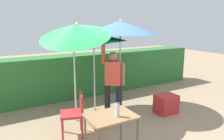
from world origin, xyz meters
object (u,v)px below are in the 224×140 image
(cooler_box, at_px, (166,104))
(person_vendor, at_px, (113,80))
(crate_cardboard, at_px, (99,120))
(chair_plastic, at_px, (75,111))
(umbrella_yellow, at_px, (93,39))
(umbrella_orange, at_px, (120,27))
(bottle_water, at_px, (118,110))
(folding_table, at_px, (111,120))
(umbrella_rainbow, at_px, (75,31))

(cooler_box, bearing_deg, person_vendor, 161.02)
(cooler_box, distance_m, crate_cardboard, 1.81)
(chair_plastic, bearing_deg, crate_cardboard, 8.67)
(umbrella_yellow, height_order, cooler_box, umbrella_yellow)
(crate_cardboard, bearing_deg, cooler_box, -5.24)
(umbrella_orange, distance_m, bottle_water, 2.66)
(umbrella_yellow, distance_m, folding_table, 2.40)
(umbrella_yellow, bearing_deg, umbrella_rainbow, -147.46)
(umbrella_yellow, bearing_deg, crate_cardboard, -109.18)
(person_vendor, distance_m, bottle_water, 1.63)
(crate_cardboard, distance_m, folding_table, 1.23)
(umbrella_orange, height_order, umbrella_yellow, umbrella_orange)
(cooler_box, relative_size, folding_table, 0.66)
(chair_plastic, height_order, crate_cardboard, chair_plastic)
(umbrella_orange, height_order, chair_plastic, umbrella_orange)
(umbrella_rainbow, relative_size, crate_cardboard, 6.49)
(chair_plastic, relative_size, cooler_box, 1.70)
(cooler_box, xyz_separation_m, folding_table, (-2.12, -0.91, 0.42))
(umbrella_yellow, distance_m, cooler_box, 2.45)
(person_vendor, relative_size, folding_table, 2.35)
(crate_cardboard, relative_size, folding_table, 0.49)
(umbrella_orange, bearing_deg, cooler_box, -51.37)
(umbrella_yellow, bearing_deg, person_vendor, -72.61)
(umbrella_rainbow, xyz_separation_m, cooler_box, (2.10, -0.68, -1.84))
(umbrella_rainbow, distance_m, folding_table, 2.13)
(umbrella_orange, relative_size, bottle_water, 9.73)
(person_vendor, distance_m, cooler_box, 1.53)
(umbrella_orange, xyz_separation_m, person_vendor, (-0.52, -0.53, -1.19))
(umbrella_orange, bearing_deg, bottle_water, -122.93)
(umbrella_rainbow, distance_m, umbrella_orange, 1.36)
(cooler_box, bearing_deg, folding_table, -156.81)
(bottle_water, bearing_deg, folding_table, 128.00)
(cooler_box, bearing_deg, umbrella_orange, 128.63)
(umbrella_orange, height_order, cooler_box, umbrella_orange)
(umbrella_rainbow, bearing_deg, cooler_box, -17.92)
(umbrella_yellow, height_order, bottle_water, umbrella_yellow)
(chair_plastic, height_order, cooler_box, chair_plastic)
(chair_plastic, height_order, bottle_water, bottle_water)
(bottle_water, bearing_deg, umbrella_orange, 57.07)
(person_vendor, relative_size, bottle_water, 7.83)
(chair_plastic, distance_m, cooler_box, 2.40)
(folding_table, bearing_deg, bottle_water, -52.00)
(person_vendor, relative_size, cooler_box, 3.58)
(umbrella_orange, distance_m, folding_table, 2.74)
(person_vendor, distance_m, chair_plastic, 1.23)
(crate_cardboard, distance_m, bottle_water, 1.38)
(person_vendor, relative_size, chair_plastic, 2.11)
(crate_cardboard, height_order, folding_table, folding_table)
(umbrella_yellow, relative_size, person_vendor, 1.15)
(crate_cardboard, bearing_deg, chair_plastic, -171.33)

